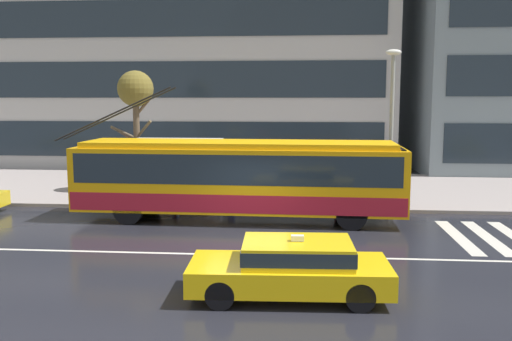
# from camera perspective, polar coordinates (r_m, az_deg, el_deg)

# --- Properties ---
(ground_plane) EXTENTS (160.00, 160.00, 0.00)m
(ground_plane) POSITION_cam_1_polar(r_m,az_deg,el_deg) (16.72, -1.02, -7.59)
(ground_plane) COLOR #22222A
(sidewalk_slab) EXTENTS (80.00, 10.00, 0.14)m
(sidewalk_slab) POSITION_cam_1_polar(r_m,az_deg,el_deg) (26.30, 1.16, -1.83)
(sidewalk_slab) COLOR gray
(sidewalk_slab) RESTS_ON ground_plane
(crosswalk_stripe_edge_near) EXTENTS (0.44, 4.40, 0.01)m
(crosswalk_stripe_edge_near) POSITION_cam_1_polar(r_m,az_deg,el_deg) (18.68, 20.17, -6.43)
(crosswalk_stripe_edge_near) COLOR beige
(crosswalk_stripe_edge_near) RESTS_ON ground_plane
(crosswalk_stripe_inner_a) EXTENTS (0.44, 4.40, 0.01)m
(crosswalk_stripe_inner_a) POSITION_cam_1_polar(r_m,az_deg,el_deg) (18.94, 22.81, -6.37)
(crosswalk_stripe_inner_a) COLOR beige
(crosswalk_stripe_inner_a) RESTS_ON ground_plane
(lane_centre_line) EXTENTS (72.00, 0.14, 0.01)m
(lane_centre_line) POSITION_cam_1_polar(r_m,az_deg,el_deg) (15.58, -1.48, -8.73)
(lane_centre_line) COLOR silver
(lane_centre_line) RESTS_ON ground_plane
(trolleybus) EXTENTS (12.47, 2.82, 4.76)m
(trolleybus) POSITION_cam_1_polar(r_m,az_deg,el_deg) (19.62, -1.76, -0.66)
(trolleybus) COLOR #EFA50C
(trolleybus) RESTS_ON ground_plane
(taxi_oncoming_near) EXTENTS (4.45, 2.01, 1.39)m
(taxi_oncoming_near) POSITION_cam_1_polar(r_m,az_deg,el_deg) (12.31, 3.78, -9.82)
(taxi_oncoming_near) COLOR yellow
(taxi_oncoming_near) RESTS_ON ground_plane
(bus_shelter) EXTENTS (3.70, 1.65, 2.50)m
(bus_shelter) POSITION_cam_1_polar(r_m,az_deg,el_deg) (23.43, -8.07, 1.72)
(bus_shelter) COLOR gray
(bus_shelter) RESTS_ON sidewalk_slab
(pedestrian_at_shelter) EXTENTS (1.29, 1.29, 2.01)m
(pedestrian_at_shelter) POSITION_cam_1_polar(r_m,az_deg,el_deg) (24.48, -6.82, 1.47)
(pedestrian_at_shelter) COLOR #5E514C
(pedestrian_at_shelter) RESTS_ON sidewalk_slab
(pedestrian_approaching_curb) EXTENTS (1.36, 1.36, 2.04)m
(pedestrian_approaching_curb) POSITION_cam_1_polar(r_m,az_deg,el_deg) (21.57, 8.38, 0.67)
(pedestrian_approaching_curb) COLOR black
(pedestrian_approaching_curb) RESTS_ON sidewalk_slab
(pedestrian_walking_past) EXTENTS (1.31, 1.31, 1.87)m
(pedestrian_walking_past) POSITION_cam_1_polar(r_m,az_deg,el_deg) (22.97, -2.78, 0.66)
(pedestrian_walking_past) COLOR #19224B
(pedestrian_walking_past) RESTS_ON sidewalk_slab
(pedestrian_waiting_by_pole) EXTENTS (1.63, 1.63, 1.98)m
(pedestrian_waiting_by_pole) POSITION_cam_1_polar(r_m,az_deg,el_deg) (22.11, -8.61, 0.74)
(pedestrian_waiting_by_pole) COLOR #243048
(pedestrian_waiting_by_pole) RESTS_ON sidewalk_slab
(street_lamp) EXTENTS (0.60, 0.32, 6.05)m
(street_lamp) POSITION_cam_1_polar(r_m,az_deg,el_deg) (21.98, 13.85, 5.76)
(street_lamp) COLOR gray
(street_lamp) RESTS_ON sidewalk_slab
(street_tree_bare) EXTENTS (1.82, 1.60, 5.41)m
(street_tree_bare) POSITION_cam_1_polar(r_m,az_deg,el_deg) (25.30, -12.36, 7.80)
(street_tree_bare) COLOR brown
(street_tree_bare) RESTS_ON sidewalk_slab
(office_tower_corner_left) EXTENTS (26.83, 14.45, 21.37)m
(office_tower_corner_left) POSITION_cam_1_polar(r_m,az_deg,el_deg) (40.20, -6.73, 16.59)
(office_tower_corner_left) COLOR #B5B2B1
(office_tower_corner_left) RESTS_ON ground_plane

